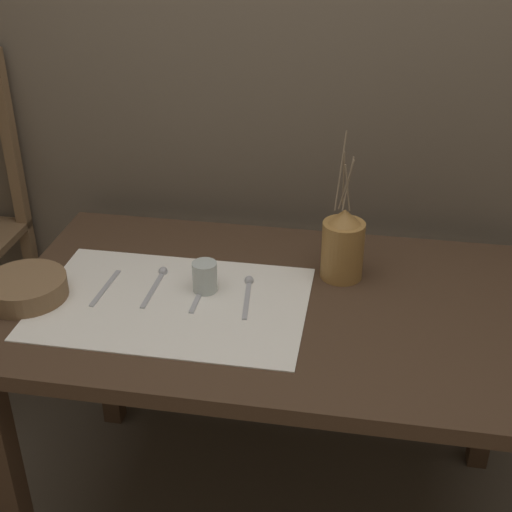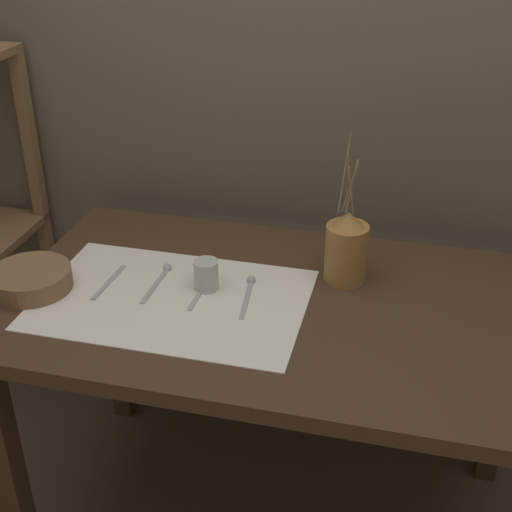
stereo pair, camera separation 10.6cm
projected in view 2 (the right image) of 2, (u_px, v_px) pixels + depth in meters
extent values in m
cube|color=brown|center=(319.00, 72.00, 1.95)|extent=(7.00, 0.06, 2.40)
cube|color=#422D1E|center=(278.00, 308.00, 1.75)|extent=(1.34, 0.78, 0.04)
cube|color=#422D1E|center=(9.00, 473.00, 1.79)|extent=(0.06, 0.06, 0.72)
cube|color=#422D1E|center=(116.00, 326.00, 2.35)|extent=(0.06, 0.06, 0.72)
cube|color=#422D1E|center=(503.00, 384.00, 2.09)|extent=(0.06, 0.06, 0.72)
cube|color=brown|center=(45.00, 234.00, 2.37)|extent=(0.04, 0.04, 1.24)
cube|color=white|center=(172.00, 299.00, 1.75)|extent=(0.66, 0.44, 0.00)
cylinder|color=olive|center=(346.00, 253.00, 1.80)|extent=(0.11, 0.11, 0.15)
cone|color=olive|center=(348.00, 219.00, 1.75)|extent=(0.08, 0.08, 0.04)
cylinder|color=#847056|center=(348.00, 182.00, 1.72)|extent=(0.01, 0.03, 0.15)
cylinder|color=#847056|center=(352.00, 187.00, 1.71)|extent=(0.02, 0.04, 0.13)
cylinder|color=#847056|center=(350.00, 187.00, 1.71)|extent=(0.03, 0.01, 0.13)
cylinder|color=#847056|center=(351.00, 191.00, 1.70)|extent=(0.02, 0.02, 0.13)
cylinder|color=#847056|center=(344.00, 174.00, 1.70)|extent=(0.02, 0.03, 0.20)
cylinder|color=brown|center=(31.00, 280.00, 1.78)|extent=(0.20, 0.20, 0.05)
cylinder|color=#B7C1BC|center=(206.00, 275.00, 1.77)|extent=(0.06, 0.06, 0.08)
cube|color=#A8A8AD|center=(109.00, 282.00, 1.81)|extent=(0.02, 0.17, 0.00)
cube|color=#A8A8AD|center=(155.00, 285.00, 1.80)|extent=(0.01, 0.17, 0.00)
sphere|color=#A8A8AD|center=(167.00, 268.00, 1.87)|extent=(0.02, 0.02, 0.02)
cube|color=#A8A8AD|center=(200.00, 292.00, 1.77)|extent=(0.01, 0.17, 0.00)
cube|color=#A8A8AD|center=(246.00, 299.00, 1.74)|extent=(0.03, 0.17, 0.00)
sphere|color=#A8A8AD|center=(251.00, 280.00, 1.82)|extent=(0.02, 0.02, 0.02)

